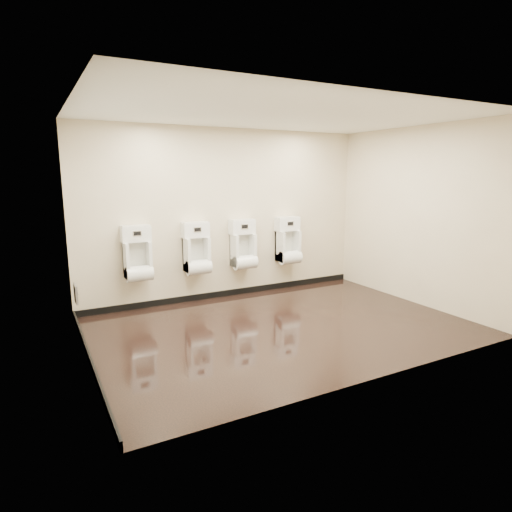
{
  "coord_description": "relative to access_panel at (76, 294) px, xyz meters",
  "views": [
    {
      "loc": [
        -2.95,
        -4.76,
        2.07
      ],
      "look_at": [
        -0.11,
        0.55,
        0.91
      ],
      "focal_mm": 30.0,
      "sensor_mm": 36.0,
      "label": 1
    }
  ],
  "objects": [
    {
      "name": "urinal_2",
      "position": [
        2.69,
        0.4,
        0.34
      ],
      "size": [
        0.44,
        0.33,
        0.82
      ],
      "color": "white",
      "rests_on": "back_wall"
    },
    {
      "name": "back_wall",
      "position": [
        2.48,
        0.55,
        0.9
      ],
      "size": [
        5.0,
        0.02,
        2.8
      ],
      "primitive_type": "cube",
      "color": "beige",
      "rests_on": "ground"
    },
    {
      "name": "urinal_1",
      "position": [
        1.86,
        0.4,
        0.34
      ],
      "size": [
        0.44,
        0.33,
        0.82
      ],
      "color": "white",
      "rests_on": "back_wall"
    },
    {
      "name": "urinal_0",
      "position": [
        0.92,
        0.4,
        0.34
      ],
      "size": [
        0.44,
        0.33,
        0.82
      ],
      "color": "white",
      "rests_on": "back_wall"
    },
    {
      "name": "ground",
      "position": [
        2.48,
        -1.2,
        -0.5
      ],
      "size": [
        5.0,
        3.5,
        0.0
      ],
      "primitive_type": "cube",
      "color": "black",
      "rests_on": "ground"
    },
    {
      "name": "left_wall",
      "position": [
        -0.02,
        -1.2,
        0.9
      ],
      "size": [
        0.02,
        3.5,
        2.8
      ],
      "primitive_type": "cube",
      "color": "beige",
      "rests_on": "ground"
    },
    {
      "name": "tile_overlay_left",
      "position": [
        -0.01,
        -1.2,
        0.9
      ],
      "size": [
        0.01,
        3.5,
        2.8
      ],
      "primitive_type": "cube",
      "color": "white",
      "rests_on": "ground"
    },
    {
      "name": "ceiling",
      "position": [
        2.48,
        -1.2,
        2.3
      ],
      "size": [
        5.0,
        3.5,
        0.0
      ],
      "primitive_type": "cube",
      "color": "silver"
    },
    {
      "name": "skirting_back",
      "position": [
        2.48,
        0.54,
        -0.45
      ],
      "size": [
        5.0,
        0.02,
        0.1
      ],
      "primitive_type": "cube",
      "color": "black",
      "rests_on": "ground"
    },
    {
      "name": "front_wall",
      "position": [
        2.48,
        -2.95,
        0.9
      ],
      "size": [
        5.0,
        0.02,
        2.8
      ],
      "primitive_type": "cube",
      "color": "beige",
      "rests_on": "ground"
    },
    {
      "name": "skirting_left",
      "position": [
        -0.01,
        -1.2,
        -0.45
      ],
      "size": [
        0.02,
        3.5,
        0.1
      ],
      "primitive_type": "cube",
      "color": "black",
      "rests_on": "ground"
    },
    {
      "name": "access_panel",
      "position": [
        0.0,
        0.0,
        0.0
      ],
      "size": [
        0.04,
        0.25,
        0.25
      ],
      "color": "#9E9EA3",
      "rests_on": "left_wall"
    },
    {
      "name": "urinal_3",
      "position": [
        3.59,
        0.4,
        0.34
      ],
      "size": [
        0.44,
        0.33,
        0.82
      ],
      "color": "white",
      "rests_on": "back_wall"
    },
    {
      "name": "right_wall",
      "position": [
        4.98,
        -1.2,
        0.9
      ],
      "size": [
        0.02,
        3.5,
        2.8
      ],
      "primitive_type": "cube",
      "color": "beige",
      "rests_on": "ground"
    }
  ]
}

